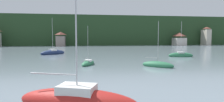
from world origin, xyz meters
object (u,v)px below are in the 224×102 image
Objects in this scene: shore_building_westcentral at (61,39)px; sailboat_far_6 at (181,55)px; sailboat_mid_10 at (158,65)px; sailboat_far_0 at (53,53)px; sailboat_mid_8 at (88,63)px; shore_building_eastcentral at (206,36)px; shore_building_central at (179,39)px; sailboat_near_5 at (77,101)px.

shore_building_westcentral is 66.93m from sailboat_far_6.
sailboat_far_0 is at bearing 170.30° from sailboat_mid_10.
sailboat_far_0 reaches higher than sailboat_far_6.
sailboat_mid_8 is at bearing -79.16° from shore_building_westcentral.
shore_building_eastcentral reaches higher than shore_building_westcentral.
shore_building_central is 82.31m from sailboat_mid_10.
sailboat_far_0 is (-61.31, -46.54, -3.11)m from shore_building_central.
sailboat_far_0 is at bearing 45.01° from sailboat_mid_8.
sailboat_far_6 is 1.28× the size of sailboat_mid_8.
shore_building_eastcentral reaches higher than sailboat_mid_8.
shore_building_westcentral is 0.84× the size of sailboat_far_6.
shore_building_central is 85.36m from sailboat_mid_8.
sailboat_far_6 is (-30.15, -57.56, -3.17)m from shore_building_central.
shore_building_central is at bearing 0.43° from shore_building_westcentral.
sailboat_mid_10 is at bearing -120.15° from shore_building_central.
sailboat_mid_10 is (-41.31, -71.12, -3.25)m from shore_building_central.
sailboat_near_5 reaches higher than sailboat_mid_10.
sailboat_far_0 is 1.18× the size of sailboat_far_6.
sailboat_mid_8 is (-68.37, -67.36, -4.85)m from shore_building_eastcentral.
sailboat_far_6 is at bearing 91.69° from sailboat_mid_10.
sailboat_far_0 is (-77.55, -46.40, -4.69)m from shore_building_eastcentral.
shore_building_eastcentral is 91.50m from sailboat_mid_10.
sailboat_near_5 is 1.66× the size of sailboat_mid_10.
sailboat_far_0 reaches higher than shore_building_central.
shore_building_central is at bearing -16.32° from sailboat_mid_8.
shore_building_eastcentral is 73.96m from sailboat_far_6.
sailboat_far_6 is (34.82, -57.07, -3.20)m from shore_building_westcentral.
sailboat_far_6 is 24.13m from sailboat_mid_8.
sailboat_mid_8 is (9.18, -20.97, -0.16)m from sailboat_far_0.
shore_building_central is (64.96, 0.49, -0.04)m from shore_building_westcentral.
sailboat_mid_8 is at bearing -135.42° from shore_building_eastcentral.
sailboat_near_5 reaches higher than sailboat_mid_8.
sailboat_mid_8 is (12.83, -67.03, -3.31)m from shore_building_westcentral.
shore_building_eastcentral is 1.54× the size of sailboat_mid_8.
sailboat_mid_10 is (23.65, -70.63, -3.29)m from shore_building_westcentral.
shore_building_central is 0.70× the size of sailboat_far_0.
shore_building_westcentral reaches higher than sailboat_mid_8.
shore_building_westcentral is at bearing 117.62° from sailboat_near_5.
sailboat_far_0 is at bearing 121.33° from sailboat_near_5.
sailboat_far_0 is 40.89m from sailboat_near_5.
sailboat_near_5 reaches higher than shore_building_westcentral.
shore_building_central reaches higher than sailboat_mid_10.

